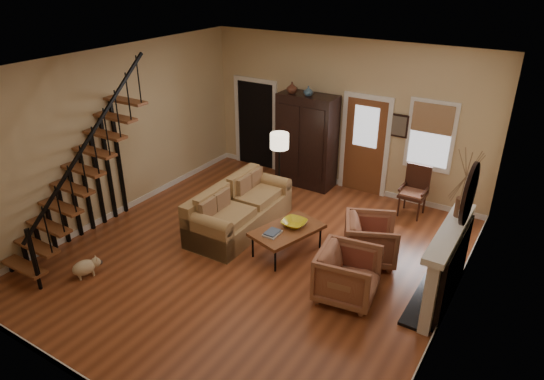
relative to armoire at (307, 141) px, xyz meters
The scene contains 15 objects.
room 1.49m from the armoire, 78.37° to the right, with size 7.00×7.33×3.30m.
staircase 4.94m from the armoire, 115.05° to the right, with size 0.94×2.80×3.20m, color brown, non-canonical shape.
fireplace 4.67m from the armoire, 34.69° to the right, with size 0.33×1.95×2.30m.
armoire is the anchor object (origin of this frame).
vase_a 1.23m from the armoire, 164.05° to the right, with size 0.24×0.24×0.25m, color #4C2619.
vase_b 1.16m from the armoire, 63.43° to the right, with size 0.20×0.20×0.21m, color #334C60.
sofa 2.58m from the armoire, 91.78° to the right, with size 1.00×2.32×0.86m, color #9E7848, non-canonical shape.
coffee_table 3.08m from the armoire, 67.93° to the right, with size 0.73×1.26×0.48m, color brown, non-canonical shape.
bowl 2.90m from the armoire, 65.87° to the right, with size 0.43×0.43×0.11m, color gold.
books 3.26m from the armoire, 71.93° to the right, with size 0.23×0.31×0.06m, color beige, non-canonical shape.
armchair_left 4.25m from the armoire, 52.93° to the right, with size 0.88×0.90×0.82m, color brown.
armchair_right 3.36m from the armoire, 41.91° to the right, with size 0.86×0.89×0.81m, color brown.
floor_lamp 1.38m from the armoire, 85.75° to the right, with size 0.37×0.37×1.64m, color black, non-canonical shape.
side_chair 2.61m from the armoire, ahead, with size 0.54×0.54×1.02m, color #391C12, non-canonical shape.
dog 5.40m from the armoire, 104.46° to the right, with size 0.25×0.43×0.31m, color beige, non-canonical shape.
Camera 1 is at (4.08, -5.95, 4.76)m, focal length 32.00 mm.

